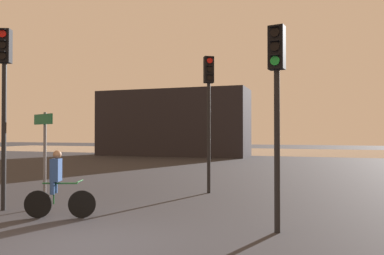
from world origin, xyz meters
TOP-DOWN VIEW (x-y plane):
  - ground_plane at (0.00, 0.00)m, footprint 120.00×120.00m
  - water_strip at (0.00, 35.64)m, footprint 80.00×16.00m
  - distant_building at (-8.26, 25.64)m, footprint 13.55×4.00m
  - traffic_light_near_right at (3.27, 2.20)m, footprint 0.36×0.37m
  - traffic_light_center at (0.57, 6.61)m, footprint 0.40×0.42m
  - traffic_light_near_left at (-3.79, 2.15)m, footprint 0.39×0.41m
  - direction_sign_post at (-2.97, 2.72)m, footprint 1.00×0.51m
  - cyclist at (-1.85, 1.86)m, footprint 1.63×0.67m

SIDE VIEW (x-z plane):
  - ground_plane at x=0.00m, z-range 0.00..0.00m
  - water_strip at x=0.00m, z-range 0.00..0.01m
  - cyclist at x=-1.85m, z-range 0.01..1.63m
  - direction_sign_post at x=-2.97m, z-range 0.40..3.00m
  - distant_building at x=-8.26m, z-range 0.00..5.84m
  - traffic_light_near_right at x=3.27m, z-range 0.84..5.08m
  - traffic_light_center at x=0.57m, z-range 0.89..5.54m
  - traffic_light_near_left at x=-3.79m, z-range 0.91..5.71m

